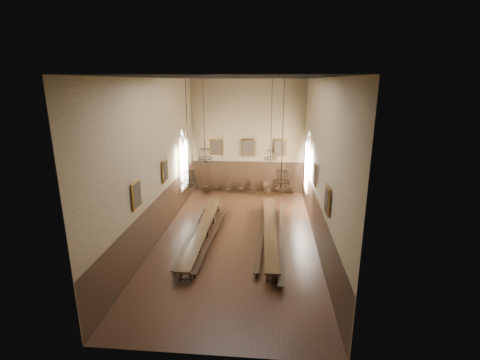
# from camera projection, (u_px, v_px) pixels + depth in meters

# --- Properties ---
(floor) EXTENTS (9.00, 18.00, 0.02)m
(floor) POSITION_uv_depth(u_px,v_px,m) (237.00, 239.00, 20.23)
(floor) COLOR black
(floor) RESTS_ON ground
(ceiling) EXTENTS (9.00, 18.00, 0.02)m
(ceiling) POSITION_uv_depth(u_px,v_px,m) (237.00, 77.00, 17.75)
(ceiling) COLOR black
(ceiling) RESTS_ON ground
(wall_back) EXTENTS (9.00, 0.02, 9.00)m
(wall_back) POSITION_uv_depth(u_px,v_px,m) (248.00, 138.00, 27.62)
(wall_back) COLOR #7D6B4D
(wall_back) RESTS_ON ground
(wall_front) EXTENTS (9.00, 0.02, 9.00)m
(wall_front) POSITION_uv_depth(u_px,v_px,m) (208.00, 232.00, 10.36)
(wall_front) COLOR #7D6B4D
(wall_front) RESTS_ON ground
(wall_left) EXTENTS (0.02, 18.00, 9.00)m
(wall_left) POSITION_uv_depth(u_px,v_px,m) (157.00, 162.00, 19.37)
(wall_left) COLOR #7D6B4D
(wall_left) RESTS_ON ground
(wall_right) EXTENTS (0.02, 18.00, 9.00)m
(wall_right) POSITION_uv_depth(u_px,v_px,m) (321.00, 165.00, 18.61)
(wall_right) COLOR #7D6B4D
(wall_right) RESTS_ON ground
(wainscot_panelling) EXTENTS (9.00, 18.00, 2.50)m
(wainscot_panelling) POSITION_uv_depth(u_px,v_px,m) (237.00, 218.00, 19.88)
(wainscot_panelling) COLOR black
(wainscot_panelling) RESTS_ON floor
(table_left) EXTENTS (0.73, 9.89, 0.77)m
(table_left) POSITION_uv_depth(u_px,v_px,m) (204.00, 233.00, 20.04)
(table_left) COLOR black
(table_left) RESTS_ON floor
(table_right) EXTENTS (0.97, 10.17, 0.79)m
(table_right) POSITION_uv_depth(u_px,v_px,m) (270.00, 233.00, 20.02)
(table_right) COLOR black
(table_right) RESTS_ON floor
(bench_left_outer) EXTENTS (0.50, 9.25, 0.42)m
(bench_left_outer) POSITION_uv_depth(u_px,v_px,m) (193.00, 232.00, 20.41)
(bench_left_outer) COLOR black
(bench_left_outer) RESTS_ON floor
(bench_left_inner) EXTENTS (0.62, 9.72, 0.44)m
(bench_left_inner) POSITION_uv_depth(u_px,v_px,m) (214.00, 233.00, 20.31)
(bench_left_inner) COLOR black
(bench_left_inner) RESTS_ON floor
(bench_right_inner) EXTENTS (0.45, 9.08, 0.41)m
(bench_right_inner) POSITION_uv_depth(u_px,v_px,m) (261.00, 234.00, 20.16)
(bench_right_inner) COLOR black
(bench_right_inner) RESTS_ON floor
(bench_right_outer) EXTENTS (0.67, 10.49, 0.47)m
(bench_right_outer) POSITION_uv_depth(u_px,v_px,m) (282.00, 237.00, 19.72)
(bench_right_outer) COLOR black
(bench_right_outer) RESTS_ON floor
(chair_0) EXTENTS (0.46, 0.46, 1.00)m
(chair_0) POSITION_uv_depth(u_px,v_px,m) (206.00, 189.00, 28.58)
(chair_0) COLOR black
(chair_0) RESTS_ON floor
(chair_1) EXTENTS (0.47, 0.47, 0.87)m
(chair_1) POSITION_uv_depth(u_px,v_px,m) (216.00, 189.00, 28.59)
(chair_1) COLOR black
(chair_1) RESTS_ON floor
(chair_2) EXTENTS (0.45, 0.45, 0.89)m
(chair_2) POSITION_uv_depth(u_px,v_px,m) (229.00, 190.00, 28.41)
(chair_2) COLOR black
(chair_2) RESTS_ON floor
(chair_3) EXTENTS (0.45, 0.45, 0.87)m
(chair_3) POSITION_uv_depth(u_px,v_px,m) (241.00, 190.00, 28.39)
(chair_3) COLOR black
(chair_3) RESTS_ON floor
(chair_4) EXTENTS (0.55, 0.55, 0.99)m
(chair_4) POSITION_uv_depth(u_px,v_px,m) (252.00, 189.00, 28.35)
(chair_4) COLOR black
(chair_4) RESTS_ON floor
(chair_5) EXTENTS (0.57, 0.57, 1.02)m
(chair_5) POSITION_uv_depth(u_px,v_px,m) (266.00, 190.00, 28.26)
(chair_5) COLOR black
(chair_5) RESTS_ON floor
(chair_6) EXTENTS (0.45, 0.45, 0.97)m
(chair_6) POSITION_uv_depth(u_px,v_px,m) (278.00, 191.00, 28.06)
(chair_6) COLOR black
(chair_6) RESTS_ON floor
(chair_7) EXTENTS (0.54, 0.54, 0.97)m
(chair_7) POSITION_uv_depth(u_px,v_px,m) (290.00, 191.00, 28.08)
(chair_7) COLOR black
(chair_7) RESTS_ON floor
(chandelier_back_left) EXTENTS (0.89, 0.89, 4.96)m
(chandelier_back_left) POSITION_uv_depth(u_px,v_px,m) (205.00, 153.00, 21.51)
(chandelier_back_left) COLOR black
(chandelier_back_left) RESTS_ON ceiling
(chandelier_back_right) EXTENTS (0.79, 0.79, 4.91)m
(chandelier_back_right) POSITION_uv_depth(u_px,v_px,m) (271.00, 153.00, 21.27)
(chandelier_back_right) COLOR black
(chandelier_back_right) RESTS_ON ceiling
(chandelier_front_left) EXTENTS (0.83, 0.83, 5.13)m
(chandelier_front_left) POSITION_uv_depth(u_px,v_px,m) (189.00, 175.00, 17.08)
(chandelier_front_left) COLOR black
(chandelier_front_left) RESTS_ON ceiling
(chandelier_front_right) EXTENTS (0.82, 0.82, 4.98)m
(chandelier_front_right) POSITION_uv_depth(u_px,v_px,m) (281.00, 175.00, 16.58)
(chandelier_front_right) COLOR black
(chandelier_front_right) RESTS_ON ceiling
(portrait_back_0) EXTENTS (1.10, 0.12, 1.40)m
(portrait_back_0) POSITION_uv_depth(u_px,v_px,m) (215.00, 147.00, 27.94)
(portrait_back_0) COLOR #B47C2B
(portrait_back_0) RESTS_ON wall_back
(portrait_back_1) EXTENTS (1.10, 0.12, 1.40)m
(portrait_back_1) POSITION_uv_depth(u_px,v_px,m) (248.00, 148.00, 27.72)
(portrait_back_1) COLOR #B47C2B
(portrait_back_1) RESTS_ON wall_back
(portrait_back_2) EXTENTS (1.10, 0.12, 1.40)m
(portrait_back_2) POSITION_uv_depth(u_px,v_px,m) (280.00, 148.00, 27.50)
(portrait_back_2) COLOR #B47C2B
(portrait_back_2) RESTS_ON wall_back
(portrait_left_0) EXTENTS (0.12, 1.00, 1.30)m
(portrait_left_0) POSITION_uv_depth(u_px,v_px,m) (165.00, 171.00, 20.54)
(portrait_left_0) COLOR #B47C2B
(portrait_left_0) RESTS_ON wall_left
(portrait_left_1) EXTENTS (0.12, 1.00, 1.30)m
(portrait_left_1) POSITION_uv_depth(u_px,v_px,m) (137.00, 195.00, 16.23)
(portrait_left_1) COLOR #B47C2B
(portrait_left_1) RESTS_ON wall_left
(portrait_right_0) EXTENTS (0.12, 1.00, 1.30)m
(portrait_right_0) POSITION_uv_depth(u_px,v_px,m) (315.00, 174.00, 19.80)
(portrait_right_0) COLOR #B47C2B
(portrait_right_0) RESTS_ON wall_right
(portrait_right_1) EXTENTS (0.12, 1.00, 1.30)m
(portrait_right_1) POSITION_uv_depth(u_px,v_px,m) (327.00, 200.00, 15.49)
(portrait_right_1) COLOR #B47C2B
(portrait_right_1) RESTS_ON wall_right
(window_right) EXTENTS (0.20, 2.20, 4.60)m
(window_right) POSITION_uv_depth(u_px,v_px,m) (308.00, 162.00, 24.19)
(window_right) COLOR white
(window_right) RESTS_ON wall_right
(window_left) EXTENTS (0.20, 2.20, 4.60)m
(window_left) POSITION_uv_depth(u_px,v_px,m) (183.00, 160.00, 24.93)
(window_left) COLOR white
(window_left) RESTS_ON wall_left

